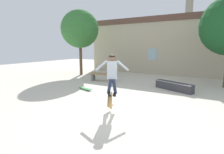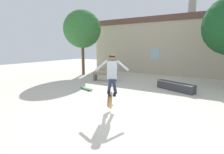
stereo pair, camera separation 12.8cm
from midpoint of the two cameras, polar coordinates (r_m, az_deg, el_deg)
ground_plane at (r=5.78m, az=3.10°, el=-12.11°), size 40.00×40.00×0.00m
building_backdrop at (r=14.00m, az=21.35°, el=9.86°), size 15.58×0.52×5.37m
tree_left at (r=13.91m, az=-9.43°, el=15.13°), size 2.84×2.84×4.92m
park_bench at (r=11.19m, az=-2.05°, el=0.51°), size 1.65×0.81×0.50m
skate_ledge at (r=9.29m, az=20.35°, el=-2.92°), size 1.99×1.15×0.42m
trash_bin at (r=13.38m, az=0.55°, el=2.27°), size 0.51×0.51×0.78m
skater at (r=5.98m, az=0.61°, el=1.77°), size 1.04×0.66×1.42m
skateboard_flipping at (r=6.16m, az=-0.10°, el=-7.22°), size 0.44×0.73×0.52m
skateboard_resting at (r=9.02m, az=-7.93°, el=-3.69°), size 0.88×0.39×0.08m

